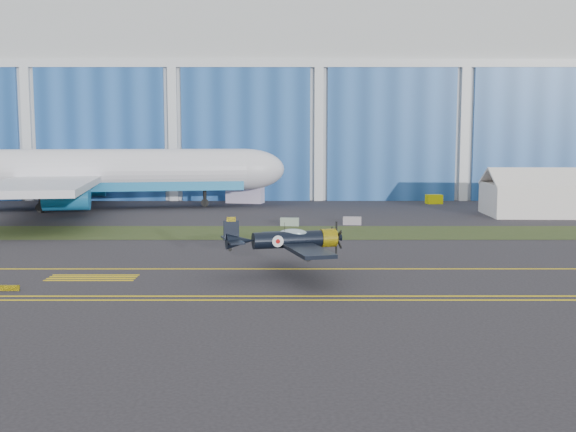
{
  "coord_description": "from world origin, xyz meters",
  "views": [
    {
      "loc": [
        -4.72,
        -53.04,
        9.4
      ],
      "look_at": [
        -4.68,
        1.73,
        3.1
      ],
      "focal_mm": 42.0,
      "sensor_mm": 36.0,
      "label": 1
    }
  ],
  "objects_px": {
    "shipping_container": "(245,195)",
    "warbird": "(288,240)",
    "jetliner": "(67,124)",
    "tug": "(434,199)",
    "tent": "(539,191)"
  },
  "relations": [
    {
      "from": "warbird",
      "to": "tug",
      "type": "distance_m",
      "value": 55.8
    },
    {
      "from": "jetliner",
      "to": "tug",
      "type": "distance_m",
      "value": 52.19
    },
    {
      "from": "tent",
      "to": "shipping_container",
      "type": "xyz_separation_m",
      "value": [
        -37.17,
        16.36,
        -1.8
      ]
    },
    {
      "from": "tent",
      "to": "shipping_container",
      "type": "relative_size",
      "value": 2.45
    },
    {
      "from": "shipping_container",
      "to": "tug",
      "type": "distance_m",
      "value": 27.57
    },
    {
      "from": "tug",
      "to": "tent",
      "type": "bearing_deg",
      "value": -65.94
    },
    {
      "from": "jetliner",
      "to": "tug",
      "type": "relative_size",
      "value": 32.69
    },
    {
      "from": "tent",
      "to": "shipping_container",
      "type": "bearing_deg",
      "value": 158.58
    },
    {
      "from": "tent",
      "to": "tug",
      "type": "relative_size",
      "value": 5.82
    },
    {
      "from": "tent",
      "to": "tug",
      "type": "bearing_deg",
      "value": 125.0
    },
    {
      "from": "warbird",
      "to": "tug",
      "type": "relative_size",
      "value": 5.94
    },
    {
      "from": "warbird",
      "to": "tent",
      "type": "bearing_deg",
      "value": 34.09
    },
    {
      "from": "shipping_container",
      "to": "warbird",
      "type": "bearing_deg",
      "value": -69.62
    },
    {
      "from": "tent",
      "to": "shipping_container",
      "type": "height_order",
      "value": "tent"
    },
    {
      "from": "jetliner",
      "to": "tent",
      "type": "height_order",
      "value": "jetliner"
    }
  ]
}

